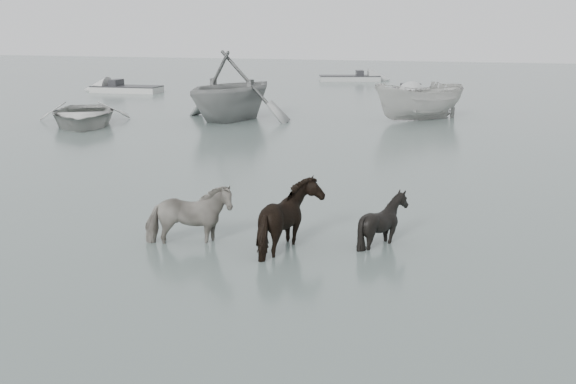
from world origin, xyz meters
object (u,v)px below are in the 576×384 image
object	(u,v)px
pony_black	(384,212)
rowboat_lead	(82,112)
pony_pinto	(188,208)
pony_dark	(292,210)

from	to	relation	value
pony_black	rowboat_lead	distance (m)	18.87
pony_black	rowboat_lead	size ratio (longest dim) A/B	0.23
pony_pinto	pony_dark	size ratio (longest dim) A/B	1.09
pony_pinto	pony_dark	bearing A→B (deg)	-105.70
pony_dark	pony_pinto	bearing A→B (deg)	78.37
pony_pinto	rowboat_lead	size ratio (longest dim) A/B	0.31
pony_black	rowboat_lead	world-z (taller)	pony_black
pony_pinto	pony_dark	distance (m)	1.91
pony_dark	pony_black	xyz separation A→B (m)	(1.47, 0.86, -0.14)
pony_dark	rowboat_lead	xyz separation A→B (m)	(-12.90, 13.09, -0.20)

